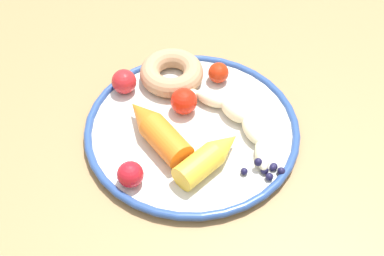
% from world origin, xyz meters
% --- Properties ---
extents(dining_table, '(0.94, 0.96, 0.75)m').
position_xyz_m(dining_table, '(0.00, 0.00, 0.66)').
color(dining_table, '#9C7649').
rests_on(dining_table, ground_plane).
extents(plate, '(0.33, 0.33, 0.02)m').
position_xyz_m(plate, '(0.03, 0.04, 0.76)').
color(plate, silver).
rests_on(plate, dining_table).
extents(banana, '(0.15, 0.17, 0.03)m').
position_xyz_m(banana, '(0.05, -0.02, 0.78)').
color(banana, '#F4EABE').
rests_on(banana, plate).
extents(carrot_orange, '(0.12, 0.12, 0.04)m').
position_xyz_m(carrot_orange, '(0.00, 0.09, 0.78)').
color(carrot_orange, orange).
rests_on(carrot_orange, plate).
extents(carrot_yellow, '(0.11, 0.10, 0.04)m').
position_xyz_m(carrot_yellow, '(-0.04, 0.01, 0.78)').
color(carrot_yellow, yellow).
rests_on(carrot_yellow, plate).
extents(donut, '(0.15, 0.15, 0.03)m').
position_xyz_m(donut, '(0.13, 0.08, 0.78)').
color(donut, tan).
rests_on(donut, plate).
extents(blueberry_pile, '(0.03, 0.06, 0.02)m').
position_xyz_m(blueberry_pile, '(-0.04, -0.07, 0.77)').
color(blueberry_pile, '#191638').
rests_on(blueberry_pile, plate).
extents(tomato_near, '(0.04, 0.04, 0.04)m').
position_xyz_m(tomato_near, '(-0.08, 0.11, 0.78)').
color(tomato_near, red).
rests_on(tomato_near, plate).
extents(tomato_mid, '(0.04, 0.04, 0.04)m').
position_xyz_m(tomato_mid, '(0.07, 0.06, 0.78)').
color(tomato_mid, red).
rests_on(tomato_mid, plate).
extents(tomato_far, '(0.03, 0.03, 0.03)m').
position_xyz_m(tomato_far, '(0.14, 0.01, 0.78)').
color(tomato_far, red).
rests_on(tomato_far, plate).
extents(tomato_extra, '(0.04, 0.04, 0.04)m').
position_xyz_m(tomato_extra, '(0.10, 0.16, 0.78)').
color(tomato_extra, red).
rests_on(tomato_extra, plate).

